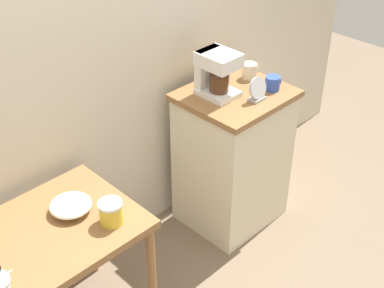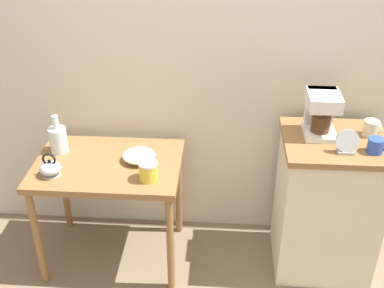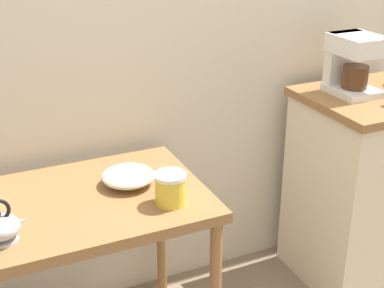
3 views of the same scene
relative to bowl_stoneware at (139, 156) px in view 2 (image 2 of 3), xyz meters
name	(u,v)px [view 2 (image 2 of 3)]	position (x,y,z in m)	size (l,w,h in m)	color
ground_plane	(207,262)	(0.43, -0.08, -0.77)	(8.00, 8.00, 0.00)	#7A6651
back_wall	(231,36)	(0.53, 0.38, 0.63)	(4.40, 0.10, 2.80)	beige
wooden_table	(109,175)	(-0.19, -0.04, -0.13)	(0.88, 0.62, 0.73)	olive
kitchen_counter	(326,204)	(1.16, 0.00, -0.30)	(0.61, 0.54, 0.92)	beige
bowl_stoneware	(139,156)	(0.00, 0.00, 0.00)	(0.20, 0.20, 0.06)	beige
teakettle	(51,168)	(-0.48, -0.19, 0.01)	(0.15, 0.12, 0.15)	#B2B5BA
glass_carafe_vase	(58,139)	(-0.51, 0.07, 0.05)	(0.11, 0.11, 0.25)	silver
canister_enamel	(148,171)	(0.09, -0.20, 0.02)	(0.11, 0.11, 0.12)	gold
coffee_maker	(321,111)	(1.06, 0.08, 0.30)	(0.18, 0.22, 0.26)	white
mug_small_cream	(371,128)	(1.35, 0.07, 0.20)	(0.10, 0.09, 0.10)	beige
mug_blue	(376,146)	(1.33, -0.13, 0.20)	(0.09, 0.09, 0.08)	#2D4CAD
table_clock	(347,143)	(1.17, -0.14, 0.22)	(0.13, 0.06, 0.14)	#B2B5BA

